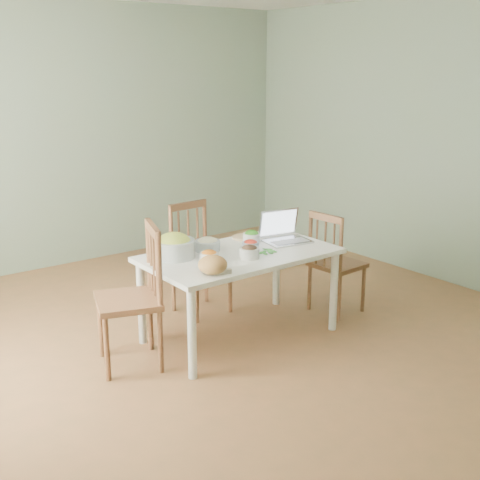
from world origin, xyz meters
TOP-DOWN VIEW (x-y plane):
  - floor at (0.00, 0.00)m, footprint 5.00×5.00m
  - wall_back at (0.00, 2.50)m, footprint 5.00×0.00m
  - wall_right at (2.50, 0.00)m, footprint 0.00×5.00m
  - dining_table at (0.10, -0.11)m, footprint 1.46×0.82m
  - chair_far at (0.15, 0.49)m, footprint 0.44×0.42m
  - chair_left at (-0.80, -0.02)m, footprint 0.55×0.56m
  - chair_right at (1.09, -0.19)m, footprint 0.39×0.41m
  - bread_boule at (-0.34, -0.39)m, footprint 0.26×0.26m
  - butter_stick at (-0.29, -0.44)m, footprint 0.12×0.06m
  - bowl_squash at (-0.35, 0.09)m, footprint 0.36×0.36m
  - bowl_carrot at (-0.19, -0.13)m, footprint 0.14×0.14m
  - bowl_onion at (-0.06, 0.09)m, footprint 0.22×0.22m
  - bowl_mushroom at (0.08, -0.26)m, footprint 0.18×0.18m
  - bowl_redpep at (0.22, -0.09)m, footprint 0.15×0.15m
  - bowl_broccoli at (0.37, 0.09)m, footprint 0.17×0.17m
  - flatbread at (0.38, 0.19)m, footprint 0.26×0.26m
  - basil_bunch at (0.26, -0.22)m, footprint 0.19×0.19m
  - laptop at (0.58, -0.11)m, footprint 0.40×0.35m

SIDE VIEW (x-z plane):
  - floor at x=0.00m, z-range 0.00..0.00m
  - dining_table at x=0.10m, z-range 0.00..0.68m
  - chair_right at x=1.09m, z-range 0.00..0.88m
  - chair_far at x=0.15m, z-range 0.00..0.94m
  - chair_left at x=-0.80m, z-range 0.00..1.01m
  - flatbread at x=0.38m, z-range 0.68..0.70m
  - basil_bunch at x=0.26m, z-range 0.68..0.71m
  - butter_stick at x=-0.29m, z-range 0.68..0.71m
  - bowl_carrot at x=-0.19m, z-range 0.68..0.76m
  - bowl_redpep at x=0.22m, z-range 0.68..0.76m
  - bowl_broccoli at x=0.37m, z-range 0.68..0.77m
  - bowl_mushroom at x=0.08m, z-range 0.68..0.78m
  - bowl_onion at x=-0.06m, z-range 0.68..0.79m
  - bread_boule at x=-0.34m, z-range 0.68..0.81m
  - bowl_squash at x=-0.35m, z-range 0.68..0.86m
  - laptop at x=0.58m, z-range 0.68..0.93m
  - wall_back at x=0.00m, z-range 0.00..2.70m
  - wall_right at x=2.50m, z-range 0.00..2.70m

